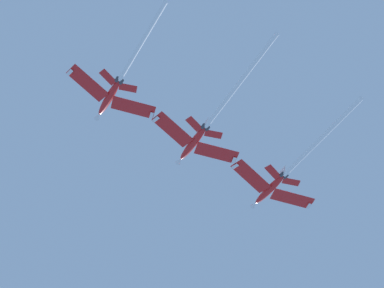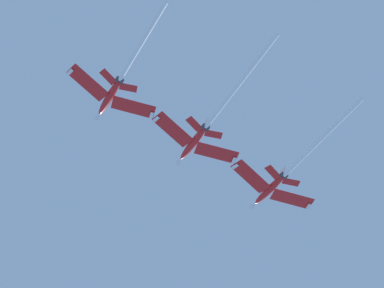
# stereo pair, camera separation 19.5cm
# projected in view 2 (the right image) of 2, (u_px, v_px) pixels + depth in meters

# --- Properties ---
(jet_inner_left) EXTENTS (28.79, 21.38, 17.97)m
(jet_inner_left) POSITION_uv_depth(u_px,v_px,m) (118.00, 83.00, 147.69)
(jet_inner_left) COLOR red
(jet_centre) EXTENTS (33.54, 24.04, 19.55)m
(jet_centre) POSITION_uv_depth(u_px,v_px,m) (207.00, 125.00, 149.94)
(jet_centre) COLOR red
(jet_inner_right) EXTENTS (32.51, 23.16, 19.44)m
(jet_inner_right) POSITION_uv_depth(u_px,v_px,m) (286.00, 173.00, 154.23)
(jet_inner_right) COLOR red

